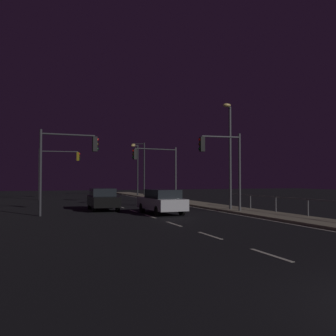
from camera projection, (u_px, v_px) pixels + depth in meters
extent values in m
plane|color=black|center=(148.00, 216.00, 22.52)|extent=(112.00, 112.00, 0.00)
cube|color=gray|center=(247.00, 211.00, 24.86)|extent=(2.54, 77.00, 0.14)
cube|color=silver|center=(270.00, 255.00, 10.76)|extent=(0.14, 2.00, 0.01)
cube|color=silver|center=(210.00, 235.00, 14.52)|extent=(0.14, 2.00, 0.01)
cube|color=silver|center=(174.00, 224.00, 18.28)|extent=(0.14, 2.00, 0.01)
cube|color=silver|center=(150.00, 216.00, 22.05)|extent=(0.14, 2.00, 0.01)
cube|color=silver|center=(133.00, 211.00, 25.81)|extent=(0.14, 2.00, 0.01)
cube|color=silver|center=(121.00, 207.00, 29.57)|extent=(0.14, 2.00, 0.01)
cube|color=silver|center=(111.00, 204.00, 33.34)|extent=(0.14, 2.00, 0.01)
cube|color=silver|center=(104.00, 201.00, 37.10)|extent=(0.14, 2.00, 0.01)
cube|color=silver|center=(97.00, 199.00, 40.86)|extent=(0.14, 2.00, 0.01)
cube|color=silver|center=(92.00, 198.00, 44.63)|extent=(0.14, 2.00, 0.01)
cube|color=silver|center=(88.00, 196.00, 48.39)|extent=(0.14, 2.00, 0.01)
cube|color=silver|center=(196.00, 208.00, 29.05)|extent=(0.14, 53.00, 0.01)
cube|color=silver|center=(161.00, 204.00, 23.66)|extent=(2.06, 4.49, 0.70)
cube|color=#1E2328|center=(163.00, 194.00, 23.45)|extent=(1.73, 2.55, 0.55)
cylinder|color=black|center=(142.00, 208.00, 24.63)|extent=(0.25, 0.65, 0.64)
cylinder|color=black|center=(165.00, 207.00, 25.26)|extent=(0.25, 0.65, 0.64)
cylinder|color=black|center=(158.00, 211.00, 22.04)|extent=(0.25, 0.65, 0.64)
cylinder|color=black|center=(182.00, 210.00, 22.66)|extent=(0.25, 0.65, 0.64)
cube|color=black|center=(103.00, 201.00, 26.52)|extent=(1.95, 4.45, 0.70)
cube|color=#1E2328|center=(103.00, 192.00, 26.77)|extent=(1.67, 2.51, 0.55)
cylinder|color=black|center=(118.00, 207.00, 25.41)|extent=(0.24, 0.65, 0.64)
cylinder|color=black|center=(94.00, 207.00, 24.92)|extent=(0.24, 0.65, 0.64)
cylinder|color=black|center=(111.00, 204.00, 28.09)|extent=(0.24, 0.65, 0.64)
cylinder|color=black|center=(90.00, 205.00, 27.60)|extent=(0.24, 0.65, 0.64)
cylinder|color=#4C4C51|center=(176.00, 174.00, 35.02)|extent=(0.16, 0.16, 5.13)
cylinder|color=#2D3033|center=(156.00, 149.00, 34.19)|extent=(4.12, 0.56, 0.11)
cube|color=black|center=(135.00, 154.00, 33.27)|extent=(0.32, 0.37, 0.95)
sphere|color=red|center=(133.00, 151.00, 33.21)|extent=(0.20, 0.20, 0.20)
sphere|color=black|center=(133.00, 154.00, 33.20)|extent=(0.20, 0.20, 0.20)
sphere|color=black|center=(133.00, 157.00, 33.19)|extent=(0.20, 0.20, 0.20)
cylinder|color=#38383D|center=(40.00, 173.00, 22.32)|extent=(0.16, 0.16, 5.25)
cylinder|color=#38383D|center=(69.00, 135.00, 23.02)|extent=(3.28, 0.28, 0.11)
cube|color=black|center=(95.00, 144.00, 23.63)|extent=(0.30, 0.35, 0.95)
sphere|color=red|center=(97.00, 140.00, 23.70)|extent=(0.20, 0.20, 0.20)
sphere|color=black|center=(97.00, 144.00, 23.69)|extent=(0.20, 0.20, 0.20)
sphere|color=black|center=(97.00, 149.00, 23.68)|extent=(0.20, 0.20, 0.20)
cylinder|color=#4C4C51|center=(240.00, 172.00, 24.50)|extent=(0.16, 0.16, 5.12)
cylinder|color=#4C4C51|center=(221.00, 137.00, 24.24)|extent=(2.62, 0.34, 0.11)
cube|color=black|center=(202.00, 144.00, 23.89)|extent=(0.31, 0.36, 0.95)
sphere|color=red|center=(200.00, 140.00, 23.86)|extent=(0.20, 0.20, 0.20)
sphere|color=black|center=(200.00, 144.00, 23.85)|extent=(0.20, 0.20, 0.20)
sphere|color=black|center=(200.00, 149.00, 23.84)|extent=(0.20, 0.20, 0.20)
cylinder|color=#38383D|center=(39.00, 174.00, 40.35)|extent=(0.16, 0.16, 5.56)
cylinder|color=#4C4C51|center=(59.00, 151.00, 40.87)|extent=(4.08, 0.63, 0.11)
cube|color=olive|center=(78.00, 156.00, 41.29)|extent=(0.32, 0.37, 0.95)
sphere|color=red|center=(79.00, 154.00, 41.34)|extent=(0.20, 0.20, 0.20)
sphere|color=black|center=(79.00, 156.00, 41.33)|extent=(0.20, 0.20, 0.20)
sphere|color=black|center=(79.00, 159.00, 41.32)|extent=(0.20, 0.20, 0.20)
cylinder|color=#2D3033|center=(144.00, 169.00, 49.34)|extent=(0.18, 0.18, 7.00)
cylinder|color=#38383D|center=(139.00, 144.00, 49.49)|extent=(1.38, 0.67, 0.10)
ellipsoid|color=#F9D172|center=(133.00, 145.00, 49.53)|extent=(0.56, 0.36, 0.24)
cylinder|color=#4C4C51|center=(230.00, 158.00, 26.06)|extent=(0.18, 0.18, 7.23)
cylinder|color=#2D3033|center=(228.00, 106.00, 25.30)|extent=(1.14, 1.54, 0.10)
ellipsoid|color=#F9D172|center=(227.00, 105.00, 24.42)|extent=(0.56, 0.36, 0.24)
cylinder|color=#2D3033|center=(138.00, 170.00, 48.77)|extent=(0.18, 0.18, 6.63)
cylinder|color=#4C4C51|center=(135.00, 146.00, 48.04)|extent=(1.08, 1.48, 0.10)
ellipsoid|color=#F9D172|center=(133.00, 146.00, 47.20)|extent=(0.56, 0.36, 0.24)
cylinder|color=#59595E|center=(308.00, 208.00, 20.88)|extent=(0.09, 0.09, 0.95)
cylinder|color=#59595E|center=(276.00, 204.00, 23.68)|extent=(0.09, 0.09, 0.95)
cylinder|color=#59595E|center=(250.00, 202.00, 26.48)|extent=(0.09, 0.09, 0.95)
cylinder|color=#59595E|center=(230.00, 200.00, 29.27)|extent=(0.09, 0.09, 0.95)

